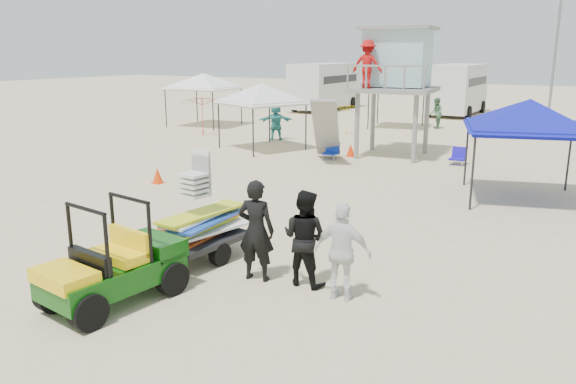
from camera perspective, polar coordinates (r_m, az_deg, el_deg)
The scene contains 21 objects.
ground at distance 9.69m, azimuth -11.69°, elevation -10.89°, with size 140.00×140.00×0.00m, color beige.
utility_cart at distance 9.62m, azimuth -17.66°, elevation -6.38°, with size 1.41×2.37×1.70m.
surf_trailer at distance 11.22m, azimuth -8.91°, elevation -2.97°, with size 1.41×2.27×1.94m.
man_left at distance 10.09m, azimuth -3.25°, elevation -3.92°, with size 0.68×0.45×1.86m, color black.
man_mid at distance 9.90m, azimuth 1.69°, elevation -4.66°, with size 0.84×0.65×1.73m, color black.
man_right at distance 9.35m, azimuth 5.57°, elevation -6.10°, with size 0.97×0.41×1.66m, color white.
lifeguard_tower at distance 22.66m, azimuth 10.73°, elevation 12.76°, with size 3.33×3.33×4.87m.
canopy_blue at distance 16.68m, azimuth 23.38°, elevation 8.18°, with size 3.78×3.78×3.21m.
canopy_white_a at distance 23.81m, azimuth -2.72°, elevation 10.64°, with size 3.69×3.69×3.18m.
canopy_white_b at distance 31.97m, azimuth -8.61°, elevation 11.59°, with size 3.46×3.46×3.31m.
canopy_white_c at distance 31.39m, azimuth 11.11°, elevation 11.42°, with size 3.16×3.16×3.29m.
umbrella_a at distance 28.23m, azimuth -8.73°, elevation 7.66°, with size 2.14×2.18×1.96m, color red.
umbrella_b at distance 28.33m, azimuth 5.95°, elevation 7.36°, with size 1.69×1.73×1.55m, color yellow.
cone_near at distance 18.19m, azimuth -13.11°, elevation 1.65°, with size 0.34×0.34×0.50m, color #EB3907.
cone_far at distance 22.47m, azimuth 6.38°, elevation 4.25°, with size 0.34×0.34×0.50m, color #FD3307.
beach_chair_a at distance 21.88m, azimuth 4.43°, elevation 4.20°, with size 0.58×0.62×0.64m.
beach_chair_b at distance 21.63m, azimuth 16.93°, elevation 3.51°, with size 0.56×0.60×0.64m.
rv_far_left at distance 40.73m, azimuth 3.75°, elevation 10.86°, with size 2.64×6.80×3.25m.
rv_mid_left at distance 39.09m, azimuth 16.87°, elevation 10.17°, with size 2.65×6.50×3.25m.
light_pole_left at distance 33.62m, azimuth 25.52°, elevation 12.66°, with size 0.14×0.14×8.00m, color slate.
distant_beachgoers at distance 26.55m, azimuth 14.57°, elevation 6.68°, with size 19.69×15.34×1.73m.
Camera 1 is at (5.96, -6.49, 4.04)m, focal length 35.00 mm.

